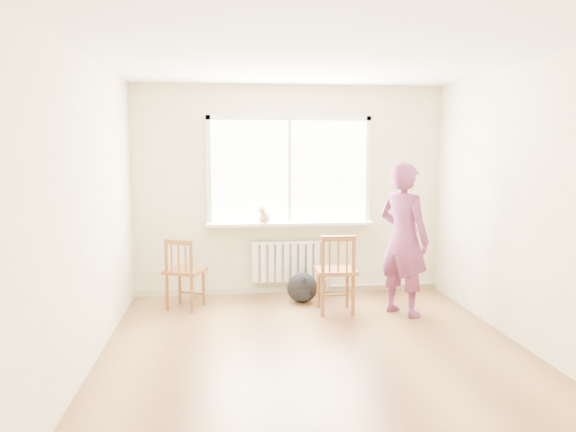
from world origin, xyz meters
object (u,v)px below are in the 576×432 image
object	(u,v)px
chair_left	(183,273)
chair_right	(336,273)
backpack	(302,288)
person	(404,239)
cat	(264,215)

from	to	relation	value
chair_left	chair_right	distance (m)	1.80
chair_left	backpack	distance (m)	1.46
person	backpack	size ratio (longest dim) A/B	4.63
chair_right	backpack	size ratio (longest dim) A/B	2.46
chair_left	cat	bearing A→B (deg)	-132.52
chair_left	person	world-z (taller)	person
backpack	person	bearing A→B (deg)	-29.00
cat	backpack	xyz separation A→B (m)	(0.44, -0.34, -0.86)
cat	chair_right	bearing A→B (deg)	-28.55
cat	backpack	size ratio (longest dim) A/B	0.97
chair_right	person	world-z (taller)	person
chair_left	chair_right	world-z (taller)	chair_right
chair_right	person	size ratio (longest dim) A/B	0.53
cat	person	bearing A→B (deg)	-13.45
person	chair_left	bearing A→B (deg)	42.84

